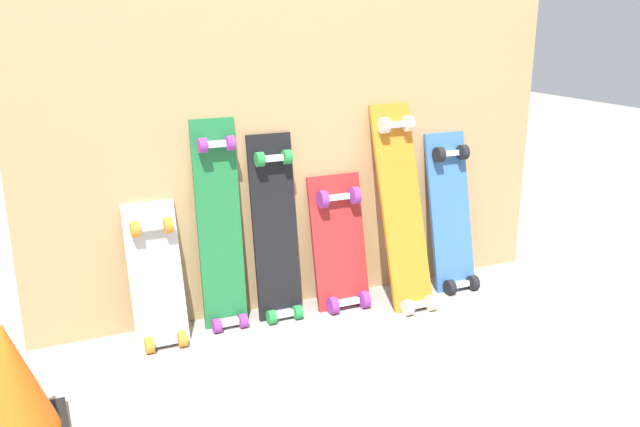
# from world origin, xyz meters

# --- Properties ---
(ground_plane) EXTENTS (12.00, 12.00, 0.00)m
(ground_plane) POSITION_xyz_m (0.00, 0.00, 0.00)
(ground_plane) COLOR #9E9991
(plywood_wall_panel) EXTENTS (2.16, 0.04, 1.52)m
(plywood_wall_panel) POSITION_xyz_m (0.00, 0.07, 0.76)
(plywood_wall_panel) COLOR tan
(plywood_wall_panel) RESTS_ON ground
(skateboard_white) EXTENTS (0.19, 0.22, 0.57)m
(skateboard_white) POSITION_xyz_m (-0.63, -0.05, 0.22)
(skateboard_white) COLOR silver
(skateboard_white) RESTS_ON ground
(skateboard_green) EXTENTS (0.16, 0.16, 0.85)m
(skateboard_green) POSITION_xyz_m (-0.38, -0.01, 0.36)
(skateboard_green) COLOR #1E7238
(skateboard_green) RESTS_ON ground
(skateboard_black) EXTENTS (0.17, 0.18, 0.78)m
(skateboard_black) POSITION_xyz_m (-0.16, -0.02, 0.32)
(skateboard_black) COLOR black
(skateboard_black) RESTS_ON ground
(skateboard_red) EXTENTS (0.23, 0.20, 0.59)m
(skateboard_red) POSITION_xyz_m (0.10, -0.04, 0.23)
(skateboard_red) COLOR #B22626
(skateboard_red) RESTS_ON ground
(skateboard_orange) EXTENTS (0.18, 0.33, 0.86)m
(skateboard_orange) POSITION_xyz_m (0.35, -0.10, 0.36)
(skateboard_orange) COLOR orange
(skateboard_orange) RESTS_ON ground
(skateboard_blue) EXTENTS (0.19, 0.23, 0.72)m
(skateboard_blue) POSITION_xyz_m (0.62, -0.05, 0.30)
(skateboard_blue) COLOR #386BAD
(skateboard_blue) RESTS_ON ground
(traffic_cone) EXTENTS (0.27, 0.27, 0.36)m
(traffic_cone) POSITION_xyz_m (-1.11, -0.49, 0.17)
(traffic_cone) COLOR black
(traffic_cone) RESTS_ON ground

